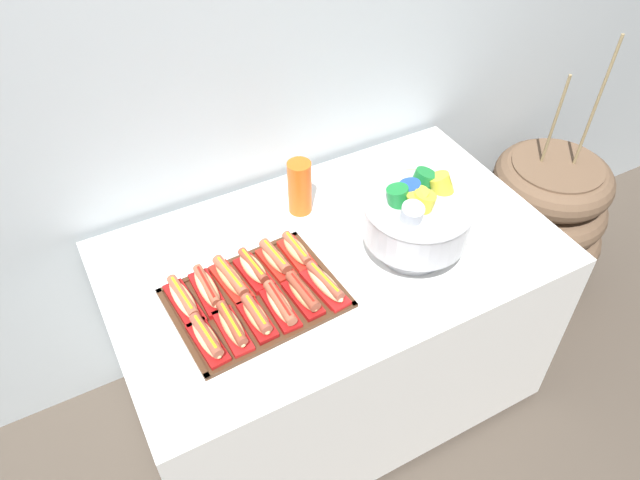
{
  "coord_description": "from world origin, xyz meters",
  "views": [
    {
      "loc": [
        -0.69,
        -1.19,
        2.16
      ],
      "look_at": [
        -0.03,
        0.04,
        0.82
      ],
      "focal_mm": 34.34,
      "sensor_mm": 36.0,
      "label": 1
    }
  ],
  "objects_px": {
    "floor_vase": "(539,222)",
    "donut": "(413,184)",
    "hot_dog_10": "(275,259)",
    "hot_dog_3": "(280,305)",
    "serving_tray": "(256,299)",
    "cup_stack": "(300,187)",
    "hot_dog_9": "(253,269)",
    "hot_dog_0": "(207,339)",
    "hot_dog_11": "(297,251)",
    "hot_dog_8": "(231,279)",
    "buffet_table": "(331,325)",
    "hot_dog_2": "(257,316)",
    "hot_dog_4": "(303,294)",
    "punch_bowl": "(417,217)",
    "hot_dog_5": "(325,284)",
    "hot_dog_6": "(183,299)",
    "hot_dog_7": "(207,289)",
    "hot_dog_1": "(232,327)"
  },
  "relations": [
    {
      "from": "floor_vase",
      "to": "punch_bowl",
      "type": "distance_m",
      "value": 1.16
    },
    {
      "from": "floor_vase",
      "to": "hot_dog_4",
      "type": "relative_size",
      "value": 7.34
    },
    {
      "from": "hot_dog_5",
      "to": "punch_bowl",
      "type": "bearing_deg",
      "value": 3.45
    },
    {
      "from": "hot_dog_10",
      "to": "hot_dog_3",
      "type": "bearing_deg",
      "value": -110.98
    },
    {
      "from": "hot_dog_11",
      "to": "cup_stack",
      "type": "bearing_deg",
      "value": 60.53
    },
    {
      "from": "hot_dog_2",
      "to": "hot_dog_4",
      "type": "distance_m",
      "value": 0.15
    },
    {
      "from": "hot_dog_9",
      "to": "donut",
      "type": "relative_size",
      "value": 1.09
    },
    {
      "from": "hot_dog_0",
      "to": "hot_dog_1",
      "type": "height_order",
      "value": "hot_dog_1"
    },
    {
      "from": "hot_dog_11",
      "to": "donut",
      "type": "relative_size",
      "value": 1.07
    },
    {
      "from": "hot_dog_4",
      "to": "hot_dog_9",
      "type": "distance_m",
      "value": 0.18
    },
    {
      "from": "hot_dog_9",
      "to": "floor_vase",
      "type": "bearing_deg",
      "value": 5.14
    },
    {
      "from": "serving_tray",
      "to": "cup_stack",
      "type": "relative_size",
      "value": 2.58
    },
    {
      "from": "hot_dog_4",
      "to": "hot_dog_3",
      "type": "bearing_deg",
      "value": -176.54
    },
    {
      "from": "hot_dog_0",
      "to": "hot_dog_2",
      "type": "xyz_separation_m",
      "value": [
        0.15,
        0.01,
        -0.0
      ]
    },
    {
      "from": "hot_dog_1",
      "to": "cup_stack",
      "type": "relative_size",
      "value": 0.89
    },
    {
      "from": "hot_dog_9",
      "to": "donut",
      "type": "xyz_separation_m",
      "value": [
        0.67,
        0.13,
        -0.01
      ]
    },
    {
      "from": "hot_dog_3",
      "to": "buffet_table",
      "type": "bearing_deg",
      "value": 30.34
    },
    {
      "from": "hot_dog_10",
      "to": "hot_dog_8",
      "type": "bearing_deg",
      "value": -176.54
    },
    {
      "from": "donut",
      "to": "hot_dog_3",
      "type": "bearing_deg",
      "value": -156.11
    },
    {
      "from": "buffet_table",
      "to": "hot_dog_2",
      "type": "bearing_deg",
      "value": -155.0
    },
    {
      "from": "hot_dog_1",
      "to": "hot_dog_11",
      "type": "relative_size",
      "value": 1.12
    },
    {
      "from": "floor_vase",
      "to": "hot_dog_10",
      "type": "distance_m",
      "value": 1.45
    },
    {
      "from": "hot_dog_8",
      "to": "punch_bowl",
      "type": "bearing_deg",
      "value": -13.25
    },
    {
      "from": "buffet_table",
      "to": "serving_tray",
      "type": "xyz_separation_m",
      "value": [
        -0.3,
        -0.07,
        0.38
      ]
    },
    {
      "from": "floor_vase",
      "to": "donut",
      "type": "relative_size",
      "value": 8.3
    },
    {
      "from": "punch_bowl",
      "to": "hot_dog_1",
      "type": "bearing_deg",
      "value": -176.54
    },
    {
      "from": "floor_vase",
      "to": "hot_dog_11",
      "type": "relative_size",
      "value": 7.75
    },
    {
      "from": "punch_bowl",
      "to": "donut",
      "type": "distance_m",
      "value": 0.34
    },
    {
      "from": "floor_vase",
      "to": "hot_dog_4",
      "type": "xyz_separation_m",
      "value": [
        -1.33,
        -0.29,
        0.52
      ]
    },
    {
      "from": "hot_dog_0",
      "to": "cup_stack",
      "type": "height_order",
      "value": "cup_stack"
    },
    {
      "from": "hot_dog_4",
      "to": "hot_dog_8",
      "type": "distance_m",
      "value": 0.22
    },
    {
      "from": "hot_dog_7",
      "to": "hot_dog_8",
      "type": "height_order",
      "value": "same"
    },
    {
      "from": "hot_dog_5",
      "to": "hot_dog_8",
      "type": "relative_size",
      "value": 1.01
    },
    {
      "from": "hot_dog_10",
      "to": "hot_dog_0",
      "type": "bearing_deg",
      "value": -147.73
    },
    {
      "from": "hot_dog_6",
      "to": "hot_dog_7",
      "type": "bearing_deg",
      "value": 3.46
    },
    {
      "from": "hot_dog_9",
      "to": "hot_dog_0",
      "type": "bearing_deg",
      "value": -140.29
    },
    {
      "from": "hot_dog_3",
      "to": "hot_dog_4",
      "type": "xyz_separation_m",
      "value": [
        0.07,
        0.0,
        0.0
      ]
    },
    {
      "from": "hot_dog_10",
      "to": "cup_stack",
      "type": "bearing_deg",
      "value": 47.63
    },
    {
      "from": "floor_vase",
      "to": "hot_dog_2",
      "type": "relative_size",
      "value": 7.43
    },
    {
      "from": "hot_dog_1",
      "to": "hot_dog_6",
      "type": "height_order",
      "value": "hot_dog_1"
    },
    {
      "from": "floor_vase",
      "to": "hot_dog_7",
      "type": "bearing_deg",
      "value": -175.02
    },
    {
      "from": "hot_dog_8",
      "to": "cup_stack",
      "type": "xyz_separation_m",
      "value": [
        0.34,
        0.22,
        0.06
      ]
    },
    {
      "from": "cup_stack",
      "to": "hot_dog_6",
      "type": "bearing_deg",
      "value": -155.17
    },
    {
      "from": "buffet_table",
      "to": "hot_dog_3",
      "type": "distance_m",
      "value": 0.51
    },
    {
      "from": "hot_dog_10",
      "to": "hot_dog_11",
      "type": "bearing_deg",
      "value": 3.46
    },
    {
      "from": "hot_dog_0",
      "to": "hot_dog_8",
      "type": "bearing_deg",
      "value": 51.19
    },
    {
      "from": "hot_dog_10",
      "to": "donut",
      "type": "distance_m",
      "value": 0.61
    },
    {
      "from": "hot_dog_4",
      "to": "donut",
      "type": "distance_m",
      "value": 0.65
    },
    {
      "from": "hot_dog_2",
      "to": "hot_dog_5",
      "type": "bearing_deg",
      "value": 3.46
    },
    {
      "from": "hot_dog_3",
      "to": "hot_dog_5",
      "type": "xyz_separation_m",
      "value": [
        0.15,
        0.01,
        0.0
      ]
    }
  ]
}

